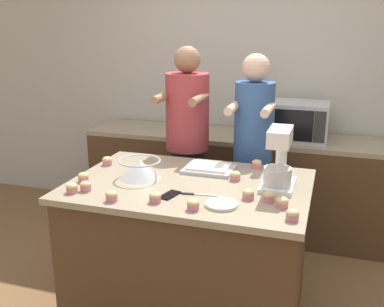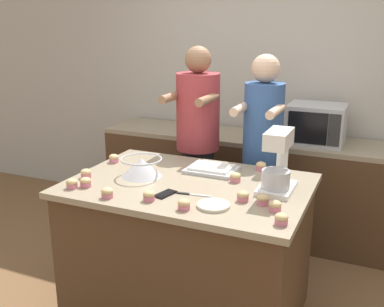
{
  "view_description": "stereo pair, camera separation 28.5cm",
  "coord_description": "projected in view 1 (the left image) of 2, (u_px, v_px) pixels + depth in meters",
  "views": [
    {
      "loc": [
        0.83,
        -2.56,
        1.93
      ],
      "look_at": [
        0.0,
        0.05,
        1.13
      ],
      "focal_mm": 42.0,
      "sensor_mm": 36.0,
      "label": 1
    },
    {
      "loc": [
        1.1,
        -2.46,
        1.93
      ],
      "look_at": [
        0.0,
        0.05,
        1.13
      ],
      "focal_mm": 42.0,
      "sensor_mm": 36.0,
      "label": 2
    }
  ],
  "objects": [
    {
      "name": "cupcake_9",
      "position": [
        86.0,
        186.0,
        2.71
      ],
      "size": [
        0.07,
        0.07,
        0.06
      ],
      "color": "#D17084",
      "rests_on": "island_counter"
    },
    {
      "name": "cupcake_5",
      "position": [
        292.0,
        215.0,
        2.31
      ],
      "size": [
        0.07,
        0.07,
        0.06
      ],
      "color": "#D17084",
      "rests_on": "island_counter"
    },
    {
      "name": "person_right",
      "position": [
        252.0,
        157.0,
        3.53
      ],
      "size": [
        0.32,
        0.49,
        1.71
      ],
      "color": "brown",
      "rests_on": "ground_plane"
    },
    {
      "name": "stand_mixer",
      "position": [
        279.0,
        162.0,
        2.73
      ],
      "size": [
        0.2,
        0.3,
        0.38
      ],
      "color": "white",
      "rests_on": "island_counter"
    },
    {
      "name": "knife",
      "position": [
        197.0,
        194.0,
        2.66
      ],
      "size": [
        0.22,
        0.04,
        0.01
      ],
      "color": "#BCBCC1",
      "rests_on": "island_counter"
    },
    {
      "name": "mixing_bowl",
      "position": [
        140.0,
        168.0,
        2.93
      ],
      "size": [
        0.28,
        0.28,
        0.12
      ],
      "color": "#BCBCC1",
      "rests_on": "island_counter"
    },
    {
      "name": "cupcake_0",
      "position": [
        257.0,
        164.0,
        3.14
      ],
      "size": [
        0.07,
        0.07,
        0.06
      ],
      "color": "#D17084",
      "rests_on": "island_counter"
    },
    {
      "name": "cupcake_6",
      "position": [
        248.0,
        194.0,
        2.59
      ],
      "size": [
        0.07,
        0.07,
        0.06
      ],
      "color": "#D17084",
      "rests_on": "island_counter"
    },
    {
      "name": "cupcake_8",
      "position": [
        155.0,
        197.0,
        2.54
      ],
      "size": [
        0.07,
        0.07,
        0.06
      ],
      "color": "#D17084",
      "rests_on": "island_counter"
    },
    {
      "name": "back_counter",
      "position": [
        235.0,
        182.0,
        4.28
      ],
      "size": [
        2.8,
        0.6,
        0.93
      ],
      "color": "#4C331E",
      "rests_on": "ground_plane"
    },
    {
      "name": "microwave_oven",
      "position": [
        301.0,
        121.0,
        3.94
      ],
      "size": [
        0.47,
        0.4,
        0.33
      ],
      "color": "#B7B7BC",
      "rests_on": "back_counter"
    },
    {
      "name": "person_left",
      "position": [
        187.0,
        150.0,
        3.69
      ],
      "size": [
        0.36,
        0.51,
        1.76
      ],
      "color": "#232328",
      "rests_on": "ground_plane"
    },
    {
      "name": "back_wall",
      "position": [
        246.0,
        84.0,
        4.35
      ],
      "size": [
        10.0,
        0.06,
        2.7
      ],
      "color": "#B2ADA3",
      "rests_on": "ground_plane"
    },
    {
      "name": "cupcake_4",
      "position": [
        83.0,
        177.0,
        2.87
      ],
      "size": [
        0.07,
        0.07,
        0.06
      ],
      "color": "#D17084",
      "rests_on": "island_counter"
    },
    {
      "name": "cupcake_10",
      "position": [
        112.0,
        196.0,
        2.56
      ],
      "size": [
        0.07,
        0.07,
        0.06
      ],
      "color": "#D17084",
      "rests_on": "island_counter"
    },
    {
      "name": "baking_tray",
      "position": [
        209.0,
        168.0,
        3.08
      ],
      "size": [
        0.34,
        0.25,
        0.04
      ],
      "color": "#BCBCC1",
      "rests_on": "island_counter"
    },
    {
      "name": "island_counter",
      "position": [
        190.0,
        249.0,
        2.99
      ],
      "size": [
        1.51,
        1.04,
        0.95
      ],
      "color": "#4C331E",
      "rests_on": "ground_plane"
    },
    {
      "name": "cell_phone",
      "position": [
        170.0,
        195.0,
        2.64
      ],
      "size": [
        0.1,
        0.16,
        0.01
      ],
      "color": "black",
      "rests_on": "island_counter"
    },
    {
      "name": "cupcake_1",
      "position": [
        235.0,
        176.0,
        2.9
      ],
      "size": [
        0.07,
        0.07,
        0.06
      ],
      "color": "#D17084",
      "rests_on": "island_counter"
    },
    {
      "name": "cupcake_3",
      "position": [
        72.0,
        188.0,
        2.68
      ],
      "size": [
        0.07,
        0.07,
        0.06
      ],
      "color": "#D17084",
      "rests_on": "island_counter"
    },
    {
      "name": "cupcake_11",
      "position": [
        107.0,
        161.0,
        3.21
      ],
      "size": [
        0.07,
        0.07,
        0.06
      ],
      "color": "#D17084",
      "rests_on": "island_counter"
    },
    {
      "name": "cupcake_7",
      "position": [
        193.0,
        204.0,
        2.44
      ],
      "size": [
        0.07,
        0.07,
        0.06
      ],
      "color": "#D17084",
      "rests_on": "island_counter"
    },
    {
      "name": "small_plate",
      "position": [
        221.0,
        204.0,
        2.5
      ],
      "size": [
        0.18,
        0.18,
        0.02
      ],
      "color": "beige",
      "rests_on": "island_counter"
    },
    {
      "name": "cupcake_12",
      "position": [
        282.0,
        202.0,
        2.47
      ],
      "size": [
        0.07,
        0.07,
        0.06
      ],
      "color": "#D17084",
      "rests_on": "island_counter"
    },
    {
      "name": "cupcake_2",
      "position": [
        269.0,
        197.0,
        2.55
      ],
      "size": [
        0.07,
        0.07,
        0.06
      ],
      "color": "#D17084",
      "rests_on": "island_counter"
    }
  ]
}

